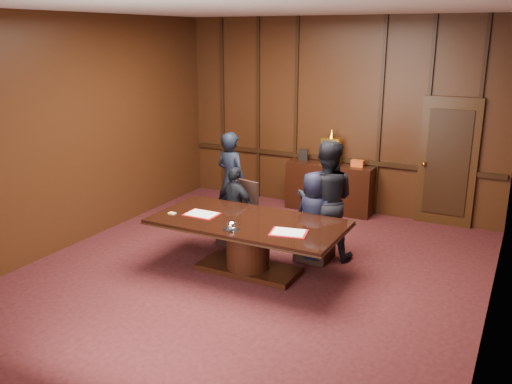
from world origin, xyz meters
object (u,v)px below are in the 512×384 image
sideboard (330,186)px  witness_left (231,180)px  witness_right (326,200)px  signatory_left (235,207)px  signatory_right (314,217)px  conference_table (248,237)px

sideboard → witness_left: 1.99m
witness_left → witness_right: bearing=178.5°
sideboard → witness_right: bearing=-72.0°
sideboard → witness_right: (0.68, -2.10, 0.39)m
sideboard → signatory_left: sideboard is taller
signatory_right → sideboard: bearing=-59.2°
sideboard → witness_right: witness_right is taller
sideboard → signatory_right: sideboard is taller
witness_right → witness_left: bearing=-32.5°
witness_right → signatory_right: bearing=44.7°
sideboard → signatory_right: size_ratio=1.20×
signatory_left → conference_table: bearing=140.1°
signatory_right → witness_left: (-1.79, 0.73, 0.15)m
signatory_right → witness_left: bearing=-5.8°
conference_table → witness_right: size_ratio=1.49×
sideboard → signatory_left: bearing=-107.5°
conference_table → signatory_left: size_ratio=2.09×
conference_table → signatory_right: size_ratio=1.96×
signatory_left → witness_left: witness_left is taller
sideboard → witness_left: (-1.21, -1.55, 0.33)m
sideboard → witness_right: 2.24m
conference_table → sideboard: bearing=88.7°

